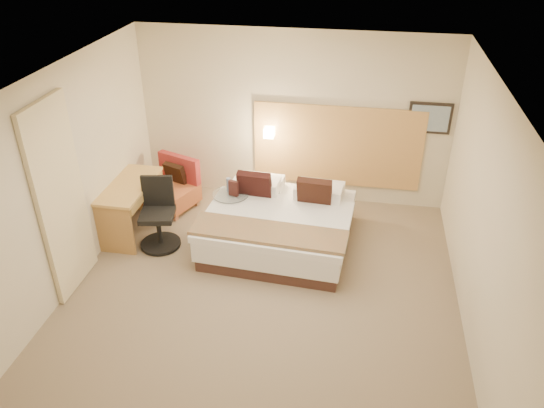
% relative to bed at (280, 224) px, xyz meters
% --- Properties ---
extents(floor, '(4.80, 5.00, 0.02)m').
position_rel_bed_xyz_m(floor, '(-0.03, -1.09, -0.32)').
color(floor, '#816E56').
rests_on(floor, ground).
extents(ceiling, '(4.80, 5.00, 0.02)m').
position_rel_bed_xyz_m(ceiling, '(-0.03, -1.09, 2.40)').
color(ceiling, white).
rests_on(ceiling, floor).
extents(wall_back, '(4.80, 0.02, 2.70)m').
position_rel_bed_xyz_m(wall_back, '(-0.03, 1.42, 1.04)').
color(wall_back, beige).
rests_on(wall_back, floor).
extents(wall_front, '(4.80, 0.02, 2.70)m').
position_rel_bed_xyz_m(wall_front, '(-0.03, -3.60, 1.04)').
color(wall_front, beige).
rests_on(wall_front, floor).
extents(wall_left, '(0.02, 5.00, 2.70)m').
position_rel_bed_xyz_m(wall_left, '(-2.44, -1.09, 1.04)').
color(wall_left, beige).
rests_on(wall_left, floor).
extents(wall_right, '(0.02, 5.00, 2.70)m').
position_rel_bed_xyz_m(wall_right, '(2.38, -1.09, 1.04)').
color(wall_right, beige).
rests_on(wall_right, floor).
extents(headboard_panel, '(2.60, 0.04, 1.30)m').
position_rel_bed_xyz_m(headboard_panel, '(0.67, 1.38, 0.64)').
color(headboard_panel, tan).
rests_on(headboard_panel, wall_back).
extents(art_frame, '(0.62, 0.03, 0.47)m').
position_rel_bed_xyz_m(art_frame, '(1.99, 1.39, 1.19)').
color(art_frame, black).
rests_on(art_frame, wall_back).
extents(art_canvas, '(0.54, 0.01, 0.39)m').
position_rel_bed_xyz_m(art_canvas, '(1.99, 1.37, 1.19)').
color(art_canvas, '#778FA5').
rests_on(art_canvas, wall_back).
extents(lamp_arm, '(0.02, 0.12, 0.02)m').
position_rel_bed_xyz_m(lamp_arm, '(-0.38, 1.33, 0.84)').
color(lamp_arm, white).
rests_on(lamp_arm, wall_back).
extents(lamp_shade, '(0.15, 0.15, 0.15)m').
position_rel_bed_xyz_m(lamp_shade, '(-0.38, 1.27, 0.84)').
color(lamp_shade, '#FFEDC6').
rests_on(lamp_shade, wall_back).
extents(curtain, '(0.06, 0.90, 2.42)m').
position_rel_bed_xyz_m(curtain, '(-2.39, -1.34, 0.91)').
color(curtain, beige).
rests_on(curtain, wall_left).
extents(bottle_a, '(0.08, 0.08, 0.21)m').
position_rel_bed_xyz_m(bottle_a, '(-0.81, 0.32, 0.38)').
color(bottle_a, '#778CB8').
rests_on(bottle_a, side_table).
extents(menu_folder, '(0.15, 0.09, 0.23)m').
position_rel_bed_xyz_m(menu_folder, '(-0.71, 0.21, 0.39)').
color(menu_folder, '#3D1B19').
rests_on(menu_folder, side_table).
extents(bed, '(2.08, 2.04, 0.97)m').
position_rel_bed_xyz_m(bed, '(0.00, 0.00, 0.00)').
color(bed, '#3E251F').
rests_on(bed, floor).
extents(lounge_chair, '(0.94, 0.89, 0.80)m').
position_rel_bed_xyz_m(lounge_chair, '(-1.85, 0.73, 0.00)').
color(lounge_chair, tan).
rests_on(lounge_chair, floor).
extents(side_table, '(0.66, 0.66, 0.59)m').
position_rel_bed_xyz_m(side_table, '(-0.76, 0.24, 0.01)').
color(side_table, silver).
rests_on(side_table, floor).
extents(desk, '(0.57, 1.24, 0.78)m').
position_rel_bed_xyz_m(desk, '(-2.15, -0.07, 0.30)').
color(desk, tan).
rests_on(desk, floor).
extents(desk_chair, '(0.66, 0.66, 1.00)m').
position_rel_bed_xyz_m(desk_chair, '(-1.66, -0.33, 0.10)').
color(desk_chair, black).
rests_on(desk_chair, floor).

